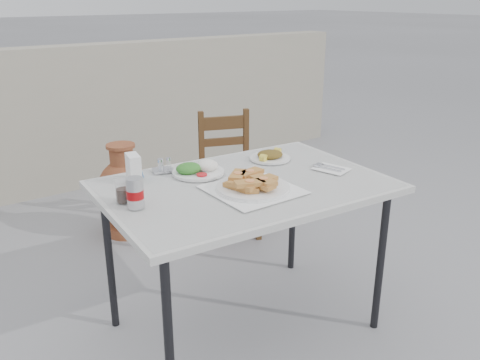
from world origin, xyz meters
TOP-DOWN VIEW (x-y plane):
  - ground at (0.00, 0.00)m, footprint 80.00×80.00m
  - cafe_table at (0.10, -0.01)m, footprint 1.35×0.97m
  - pide_plate at (0.07, -0.10)m, footprint 0.37×0.37m
  - salad_rice_plate at (-0.01, 0.22)m, footprint 0.25×0.25m
  - salad_chopped_plate at (0.42, 0.19)m, footprint 0.21×0.21m
  - soda_can at (-0.43, 0.02)m, footprint 0.07×0.07m
  - cola_glass at (-0.44, 0.11)m, footprint 0.07×0.07m
  - napkin_holder at (-0.30, 0.31)m, footprint 0.08×0.11m
  - condiment_caddy at (-0.13, 0.35)m, footprint 0.11×0.10m
  - cutlery_napkin at (0.55, -0.10)m, footprint 0.17×0.19m
  - chair at (0.68, 0.96)m, footprint 0.48×0.48m
  - terracotta_urn at (0.07, 1.34)m, footprint 0.37×0.37m
  - back_wall at (0.00, 2.50)m, footprint 6.00×0.25m

SIDE VIEW (x-z plane):
  - ground at x=0.00m, z-range 0.00..0.00m
  - terracotta_urn at x=0.07m, z-range -0.02..0.63m
  - chair at x=0.68m, z-range 0.01..0.86m
  - back_wall at x=0.00m, z-range 0.00..1.20m
  - cafe_table at x=0.10m, z-range 0.33..1.11m
  - cutlery_napkin at x=0.55m, z-range 0.78..0.79m
  - salad_chopped_plate at x=0.42m, z-range 0.77..0.82m
  - salad_rice_plate at x=-0.01m, z-range 0.77..0.83m
  - condiment_caddy at x=-0.13m, z-range 0.77..0.84m
  - pide_plate at x=0.07m, z-range 0.78..0.85m
  - cola_glass at x=-0.44m, z-range 0.77..0.87m
  - napkin_holder at x=-0.30m, z-range 0.78..0.90m
  - soda_can at x=-0.43m, z-range 0.78..0.91m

